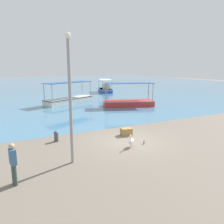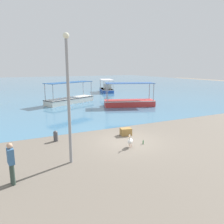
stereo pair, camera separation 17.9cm
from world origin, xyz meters
name	(u,v)px [view 2 (the right image)]	position (x,y,z in m)	size (l,w,h in m)	color
ground	(127,141)	(0.00, 0.00, 0.00)	(120.00, 120.00, 0.00)	#6D6357
harbor_water	(35,85)	(0.00, 48.00, 0.00)	(110.00, 90.00, 0.00)	teal
fishing_boat_outer	(70,99)	(0.56, 15.62, 0.52)	(6.81, 4.54, 2.63)	white
fishing_boat_far_left	(129,102)	(6.26, 10.62, 0.53)	(6.10, 3.67, 2.69)	red
fishing_boat_near_right	(107,89)	(9.73, 24.80, 0.54)	(3.08, 5.17, 2.25)	blue
pelican	(130,141)	(-0.39, -0.99, 0.38)	(0.64, 0.66, 0.80)	#E0997A
lamp_post	(68,93)	(-3.96, -1.49, 3.34)	(0.28, 0.28, 5.96)	gray
mooring_bollard	(56,136)	(-4.01, 1.90, 0.36)	(0.28, 0.28, 0.67)	#47474C
fisherman_standing	(11,162)	(-6.55, -2.45, 0.91)	(0.28, 0.43, 1.69)	#32443B
cargo_crate	(126,132)	(0.48, 1.08, 0.24)	(0.72, 0.50, 0.48)	olive
glass_bottle	(143,142)	(0.56, -0.89, 0.11)	(0.07, 0.07, 0.27)	#3F7F4C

